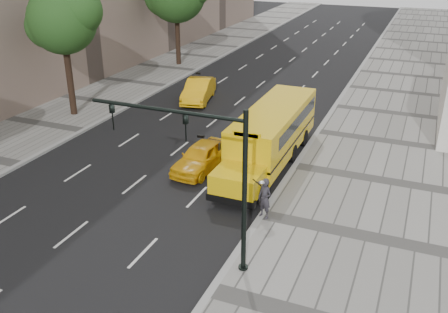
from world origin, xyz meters
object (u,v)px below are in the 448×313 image
at_px(tree_b, 63,19).
at_px(traffic_signal, 207,167).
at_px(school_bus, 272,131).
at_px(taxi_far, 199,90).
at_px(pedestrian, 265,198).
at_px(taxi_near, 201,157).

distance_m(tree_b, traffic_signal, 19.87).
bearing_deg(school_bus, taxi_far, 135.00).
bearing_deg(pedestrian, taxi_far, 147.56).
relative_size(tree_b, taxi_near, 2.01).
relative_size(school_bus, pedestrian, 6.23).
bearing_deg(taxi_far, tree_b, -147.89).
bearing_deg(pedestrian, tree_b, 176.72).
xyz_separation_m(tree_b, traffic_signal, (15.61, -12.04, -2.50)).
relative_size(school_bus, traffic_signal, 1.81).
relative_size(pedestrian, traffic_signal, 0.29).
bearing_deg(traffic_signal, pedestrian, 76.02).
bearing_deg(school_bus, tree_b, 172.47).
bearing_deg(taxi_near, taxi_far, 120.41).
bearing_deg(tree_b, traffic_signal, -37.65).
relative_size(school_bus, taxi_near, 2.65).
xyz_separation_m(pedestrian, traffic_signal, (-0.96, -3.85, 3.01)).
bearing_deg(taxi_near, school_bus, 44.08).
distance_m(taxi_near, taxi_far, 12.20).
xyz_separation_m(tree_b, taxi_near, (11.81, -4.53, -5.84)).
bearing_deg(taxi_near, tree_b, 163.59).
distance_m(school_bus, traffic_signal, 10.36).
height_order(tree_b, taxi_near, tree_b).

